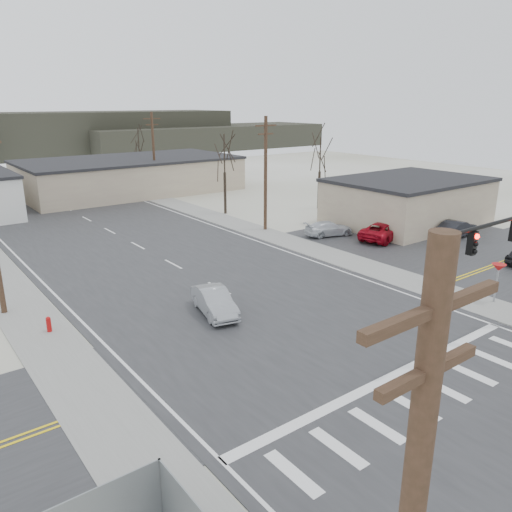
{
  "coord_description": "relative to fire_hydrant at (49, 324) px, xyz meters",
  "views": [
    {
      "loc": [
        -15.7,
        -16.58,
        11.18
      ],
      "look_at": [
        0.95,
        5.44,
        2.6
      ],
      "focal_mm": 35.0,
      "sensor_mm": 36.0,
      "label": 1
    }
  ],
  "objects": [
    {
      "name": "main_road",
      "position": [
        10.2,
        7.0,
        -0.43
      ],
      "size": [
        18.0,
        110.0,
        0.05
      ],
      "primitive_type": "cube",
      "color": "#28282B",
      "rests_on": "ground"
    },
    {
      "name": "building_lot",
      "position": [
        34.2,
        4.0,
        1.71
      ],
      "size": [
        14.3,
        10.3,
        4.3
      ],
      "color": "tan",
      "rests_on": "ground"
    },
    {
      "name": "car_parked_dark_b",
      "position": [
        33.18,
        -1.92,
        0.31
      ],
      "size": [
        4.51,
        1.84,
        1.45
      ],
      "primitive_type": "imported",
      "rotation": [
        0.0,
        0.0,
        1.64
      ],
      "color": "black",
      "rests_on": "parking_lot"
    },
    {
      "name": "upole_right_a",
      "position": [
        21.7,
        10.0,
        4.77
      ],
      "size": [
        2.2,
        0.3,
        10.0
      ],
      "color": "#452E20",
      "rests_on": "ground"
    },
    {
      "name": "sedan_crossing",
      "position": [
        7.9,
        -3.1,
        0.29
      ],
      "size": [
        2.41,
        4.45,
        1.39
      ],
      "primitive_type": "imported",
      "rotation": [
        0.0,
        0.0,
        -0.23
      ],
      "color": "gray",
      "rests_on": "main_road"
    },
    {
      "name": "cross_road",
      "position": [
        10.2,
        -8.0,
        -0.43
      ],
      "size": [
        90.0,
        10.0,
        0.04
      ],
      "primitive_type": "cube",
      "color": "#28282B",
      "rests_on": "ground"
    },
    {
      "name": "fire_hydrant",
      "position": [
        0.0,
        0.0,
        0.0
      ],
      "size": [
        0.24,
        0.24,
        0.87
      ],
      "color": "#A50C0C",
      "rests_on": "ground"
    },
    {
      "name": "tree_right_mid",
      "position": [
        22.7,
        18.0,
        5.48
      ],
      "size": [
        3.74,
        3.74,
        8.33
      ],
      "color": "#2F241C",
      "rests_on": "ground"
    },
    {
      "name": "tree_lot",
      "position": [
        32.2,
        14.0,
        5.13
      ],
      "size": [
        3.52,
        3.52,
        7.84
      ],
      "color": "#2F241C",
      "rests_on": "ground"
    },
    {
      "name": "parking_lot",
      "position": [
        30.2,
        -2.0,
        -0.44
      ],
      "size": [
        18.0,
        20.0,
        0.03
      ],
      "primitive_type": "cube",
      "color": "#28282B",
      "rests_on": "ground"
    },
    {
      "name": "tree_right_far",
      "position": [
        25.2,
        44.0,
        5.13
      ],
      "size": [
        3.52,
        3.52,
        7.84
      ],
      "color": "#2F241C",
      "rests_on": "ground"
    },
    {
      "name": "hill_center",
      "position": [
        25.2,
        88.0,
        4.05
      ],
      "size": [
        80.0,
        18.0,
        9.0
      ],
      "primitive_type": "cube",
      "color": "#333026",
      "rests_on": "ground"
    },
    {
      "name": "upole_right_b",
      "position": [
        21.7,
        32.0,
        4.77
      ],
      "size": [
        2.2,
        0.3,
        10.0
      ],
      "color": "#452E20",
      "rests_on": "ground"
    },
    {
      "name": "ground",
      "position": [
        10.2,
        -8.0,
        -0.45
      ],
      "size": [
        140.0,
        140.0,
        0.0
      ],
      "primitive_type": "plane",
      "color": "white",
      "rests_on": "ground"
    },
    {
      "name": "yield_sign",
      "position": [
        21.7,
        -11.5,
        1.61
      ],
      "size": [
        0.8,
        0.8,
        2.35
      ],
      "color": "gray",
      "rests_on": "ground"
    },
    {
      "name": "hill_right",
      "position": [
        60.2,
        82.0,
        2.3
      ],
      "size": [
        60.0,
        18.0,
        5.5
      ],
      "primitive_type": "cube",
      "color": "#333026",
      "rests_on": "ground"
    },
    {
      "name": "building_right_far",
      "position": [
        20.2,
        36.0,
        1.7
      ],
      "size": [
        26.3,
        14.3,
        4.3
      ],
      "color": "tan",
      "rests_on": "ground"
    },
    {
      "name": "car_far_a",
      "position": [
        10.33,
        42.55,
        0.29
      ],
      "size": [
        2.78,
        5.09,
        1.4
      ],
      "primitive_type": "imported",
      "rotation": [
        0.0,
        0.0,
        3.32
      ],
      "color": "black",
      "rests_on": "main_road"
    },
    {
      "name": "car_parked_silver",
      "position": [
        24.78,
        5.0,
        0.2
      ],
      "size": [
        4.58,
        2.82,
        1.24
      ],
      "primitive_type": "imported",
      "rotation": [
        0.0,
        0.0,
        1.3
      ],
      "color": "silver",
      "rests_on": "parking_lot"
    },
    {
      "name": "car_far_b",
      "position": [
        8.79,
        49.11,
        0.22
      ],
      "size": [
        1.87,
        3.79,
        1.24
      ],
      "primitive_type": "imported",
      "rotation": [
        0.0,
        0.0,
        0.11
      ],
      "color": "black",
      "rests_on": "main_road"
    },
    {
      "name": "car_parked_red",
      "position": [
        27.58,
        1.29,
        0.32
      ],
      "size": [
        5.72,
        3.53,
        1.48
      ],
      "primitive_type": "imported",
      "rotation": [
        0.0,
        0.0,
        1.79
      ],
      "color": "#9C0817",
      "rests_on": "parking_lot"
    },
    {
      "name": "sidewalk_right",
      "position": [
        20.8,
        12.0,
        -0.42
      ],
      "size": [
        3.0,
        90.0,
        0.06
      ],
      "primitive_type": "cube",
      "color": "gray",
      "rests_on": "ground"
    }
  ]
}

